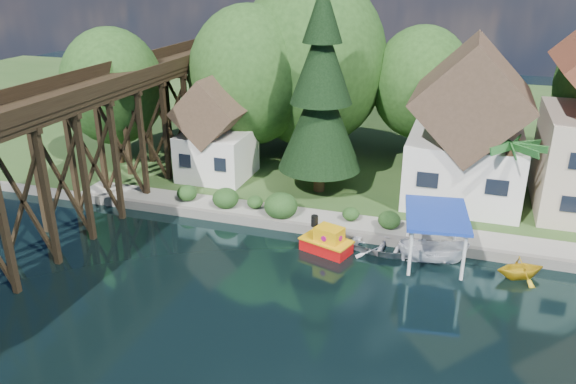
# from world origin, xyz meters

# --- Properties ---
(ground) EXTENTS (140.00, 140.00, 0.00)m
(ground) POSITION_xyz_m (0.00, 0.00, 0.00)
(ground) COLOR black
(ground) RESTS_ON ground
(bank) EXTENTS (140.00, 52.00, 0.50)m
(bank) POSITION_xyz_m (0.00, 34.00, 0.25)
(bank) COLOR #2A491D
(bank) RESTS_ON ground
(seawall) EXTENTS (60.00, 0.40, 0.62)m
(seawall) POSITION_xyz_m (4.00, 8.00, 0.31)
(seawall) COLOR slate
(seawall) RESTS_ON ground
(promenade) EXTENTS (50.00, 2.60, 0.06)m
(promenade) POSITION_xyz_m (6.00, 9.30, 0.53)
(promenade) COLOR gray
(promenade) RESTS_ON bank
(trestle_bridge) EXTENTS (4.12, 44.18, 9.30)m
(trestle_bridge) POSITION_xyz_m (-16.00, 5.17, 5.35)
(trestle_bridge) COLOR black
(trestle_bridge) RESTS_ON ground
(house_left) EXTENTS (7.64, 8.64, 11.02)m
(house_left) POSITION_xyz_m (7.00, 16.00, 5.14)
(house_left) COLOR white
(house_left) RESTS_ON bank
(shed) EXTENTS (5.09, 5.40, 7.85)m
(shed) POSITION_xyz_m (-11.00, 14.50, 3.83)
(shed) COLOR white
(shed) RESTS_ON bank
(bg_trees) EXTENTS (49.90, 13.30, 10.57)m
(bg_trees) POSITION_xyz_m (1.00, 21.25, 7.29)
(bg_trees) COLOR #382314
(bg_trees) RESTS_ON bank
(shrubs) EXTENTS (15.76, 2.47, 1.70)m
(shrubs) POSITION_xyz_m (-4.60, 9.26, 1.23)
(shrubs) COLOR #1A3A15
(shrubs) RESTS_ON bank
(conifer) EXTENTS (5.89, 5.89, 14.49)m
(conifer) POSITION_xyz_m (-2.77, 14.02, 7.48)
(conifer) COLOR #382314
(conifer) RESTS_ON bank
(palm_tree) EXTENTS (4.37, 4.37, 5.66)m
(palm_tree) POSITION_xyz_m (9.58, 12.32, 5.44)
(palm_tree) COLOR #382314
(palm_tree) RESTS_ON bank
(tugboat) EXTENTS (3.30, 2.46, 2.13)m
(tugboat) POSITION_xyz_m (-0.14, 6.03, 0.64)
(tugboat) COLOR red
(tugboat) RESTS_ON ground
(boat_white_a) EXTENTS (4.39, 3.28, 0.87)m
(boat_white_a) POSITION_xyz_m (3.17, 7.07, 0.43)
(boat_white_a) COLOR silver
(boat_white_a) RESTS_ON ground
(boat_canopy) EXTENTS (4.07, 5.24, 3.12)m
(boat_canopy) POSITION_xyz_m (5.88, 6.56, 1.34)
(boat_canopy) COLOR white
(boat_canopy) RESTS_ON ground
(boat_yellow) EXTENTS (3.33, 3.17, 1.38)m
(boat_yellow) POSITION_xyz_m (10.53, 6.38, 0.69)
(boat_yellow) COLOR gold
(boat_yellow) RESTS_ON ground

